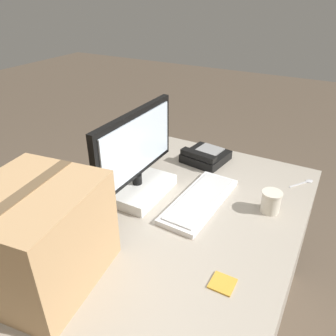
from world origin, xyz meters
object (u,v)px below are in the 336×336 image
at_px(cardboard_box, 37,236).
at_px(sticky_note_pad, 222,283).
at_px(desk_phone, 205,156).
at_px(keyboard, 200,200).
at_px(paper_cup_right, 271,202).
at_px(monitor, 136,163).
at_px(spoon, 305,182).

bearing_deg(cardboard_box, sticky_note_pad, -64.70).
bearing_deg(desk_phone, keyboard, -151.59).
bearing_deg(desk_phone, paper_cup_right, -115.82).
bearing_deg(monitor, sticky_note_pad, -120.45).
xyz_separation_m(keyboard, cardboard_box, (-0.61, 0.27, 0.15)).
distance_m(spoon, cardboard_box, 1.21).
relative_size(monitor, cardboard_box, 1.26).
relative_size(monitor, spoon, 4.20).
height_order(keyboard, paper_cup_right, paper_cup_right).
xyz_separation_m(monitor, paper_cup_right, (0.15, -0.56, -0.10)).
height_order(spoon, cardboard_box, cardboard_box).
bearing_deg(spoon, keyboard, 172.22).
distance_m(monitor, paper_cup_right, 0.59).
distance_m(paper_cup_right, cardboard_box, 0.90).
bearing_deg(paper_cup_right, monitor, 104.81).
relative_size(keyboard, spoon, 3.62).
bearing_deg(keyboard, paper_cup_right, -69.97).
relative_size(monitor, desk_phone, 2.26).
height_order(monitor, paper_cup_right, monitor).
relative_size(monitor, paper_cup_right, 5.70).
xyz_separation_m(keyboard, sticky_note_pad, (-0.37, -0.24, -0.01)).
relative_size(monitor, sticky_note_pad, 7.04).
bearing_deg(spoon, paper_cup_right, -161.63).
xyz_separation_m(cardboard_box, sticky_note_pad, (0.24, -0.51, -0.16)).
bearing_deg(paper_cup_right, desk_phone, 56.01).
height_order(monitor, sticky_note_pad, monitor).
relative_size(keyboard, paper_cup_right, 4.91).
distance_m(keyboard, spoon, 0.55).
height_order(monitor, spoon, monitor).
bearing_deg(paper_cup_right, keyboard, 107.44).
bearing_deg(cardboard_box, keyboard, -23.76).
relative_size(keyboard, cardboard_box, 1.09).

